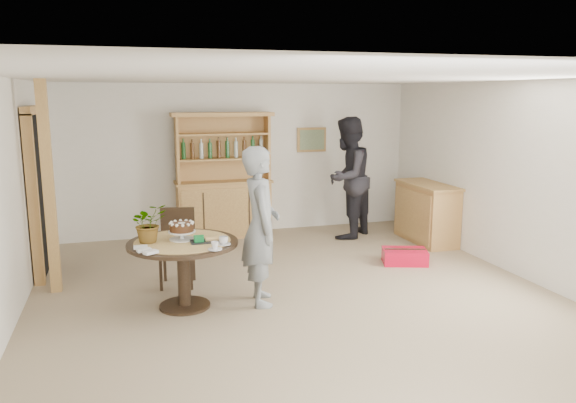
# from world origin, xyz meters

# --- Properties ---
(ground) EXTENTS (7.00, 7.00, 0.00)m
(ground) POSITION_xyz_m (0.00, 0.00, 0.00)
(ground) COLOR tan
(ground) RESTS_ON ground
(room_shell) EXTENTS (6.04, 7.04, 2.52)m
(room_shell) POSITION_xyz_m (0.00, 0.01, 1.74)
(room_shell) COLOR white
(room_shell) RESTS_ON ground
(doorway) EXTENTS (0.13, 1.10, 2.18)m
(doorway) POSITION_xyz_m (-2.93, 2.00, 1.11)
(doorway) COLOR black
(doorway) RESTS_ON ground
(pine_post) EXTENTS (0.12, 0.12, 2.50)m
(pine_post) POSITION_xyz_m (-2.70, 1.20, 1.25)
(pine_post) COLOR tan
(pine_post) RESTS_ON ground
(hutch) EXTENTS (1.62, 0.54, 2.04)m
(hutch) POSITION_xyz_m (-0.30, 3.24, 0.69)
(hutch) COLOR tan
(hutch) RESTS_ON ground
(sideboard) EXTENTS (0.54, 1.26, 0.94)m
(sideboard) POSITION_xyz_m (2.74, 2.00, 0.47)
(sideboard) COLOR tan
(sideboard) RESTS_ON ground
(dining_table) EXTENTS (1.20, 1.20, 0.76)m
(dining_table) POSITION_xyz_m (-1.28, 0.25, 0.60)
(dining_table) COLOR black
(dining_table) RESTS_ON ground
(dining_chair) EXTENTS (0.50, 0.50, 0.95)m
(dining_chair) POSITION_xyz_m (-1.26, 1.08, 0.54)
(dining_chair) COLOR black
(dining_chair) RESTS_ON ground
(birthday_cake) EXTENTS (0.30, 0.30, 0.20)m
(birthday_cake) POSITION_xyz_m (-1.28, 0.30, 0.88)
(birthday_cake) COLOR white
(birthday_cake) RESTS_ON dining_table
(flower_vase) EXTENTS (0.47, 0.44, 0.42)m
(flower_vase) POSITION_xyz_m (-1.63, 0.30, 0.97)
(flower_vase) COLOR #3F7233
(flower_vase) RESTS_ON dining_table
(gift_tray) EXTENTS (0.30, 0.20, 0.08)m
(gift_tray) POSITION_xyz_m (-1.07, 0.12, 0.79)
(gift_tray) COLOR black
(gift_tray) RESTS_ON dining_table
(coffee_cup_a) EXTENTS (0.15, 0.15, 0.09)m
(coffee_cup_a) POSITION_xyz_m (-0.88, -0.03, 0.80)
(coffee_cup_a) COLOR silver
(coffee_cup_a) RESTS_ON dining_table
(coffee_cup_b) EXTENTS (0.15, 0.15, 0.08)m
(coffee_cup_b) POSITION_xyz_m (-1.00, -0.20, 0.79)
(coffee_cup_b) COLOR silver
(coffee_cup_b) RESTS_ON dining_table
(napkins) EXTENTS (0.24, 0.33, 0.03)m
(napkins) POSITION_xyz_m (-1.69, -0.07, 0.77)
(napkins) COLOR white
(napkins) RESTS_ON dining_table
(teen_boy) EXTENTS (0.50, 0.70, 1.78)m
(teen_boy) POSITION_xyz_m (-0.43, 0.15, 0.89)
(teen_boy) COLOR gray
(teen_boy) RESTS_ON ground
(adult_person) EXTENTS (1.21, 1.19, 1.97)m
(adult_person) POSITION_xyz_m (1.63, 2.64, 0.99)
(adult_person) COLOR black
(adult_person) RESTS_ON ground
(red_suitcase) EXTENTS (0.70, 0.57, 0.21)m
(red_suitcase) POSITION_xyz_m (1.84, 1.02, 0.10)
(red_suitcase) COLOR red
(red_suitcase) RESTS_ON ground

